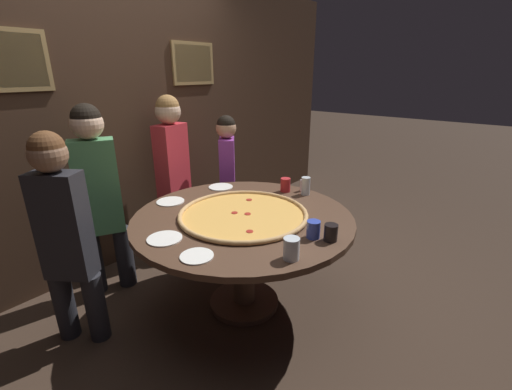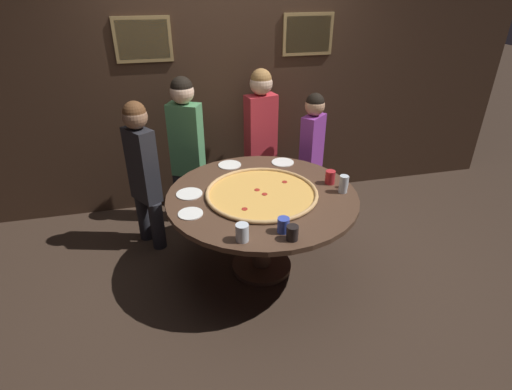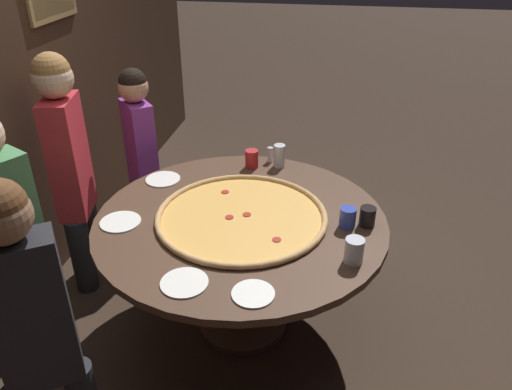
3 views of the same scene
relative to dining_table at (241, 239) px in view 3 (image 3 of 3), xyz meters
name	(u,v)px [view 3 (image 3 of 3)]	position (x,y,z in m)	size (l,w,h in m)	color
ground_plane	(242,323)	(0.00, 0.00, -0.60)	(24.00, 24.00, 0.00)	#38281E
dining_table	(241,239)	(0.00, 0.00, 0.00)	(1.53, 1.53, 0.74)	#4C3323
giant_pizza	(242,216)	(-0.01, -0.01, 0.15)	(0.90, 0.90, 0.03)	#E5A84C
drink_cup_front_edge	(279,156)	(0.64, -0.12, 0.21)	(0.07, 0.07, 0.14)	silver
drink_cup_beside_pizza	(252,159)	(0.60, 0.05, 0.19)	(0.08, 0.08, 0.11)	#B22328
drink_cup_far_left	(367,217)	(0.04, -0.65, 0.19)	(0.08, 0.08, 0.10)	black
drink_cup_near_right	(348,218)	(0.01, -0.55, 0.19)	(0.08, 0.08, 0.11)	#384CB7
drink_cup_near_left	(354,251)	(-0.28, -0.58, 0.20)	(0.09, 0.09, 0.12)	silver
white_plate_far_back	(184,283)	(-0.57, 0.13, 0.14)	(0.21, 0.21, 0.01)	white
white_plate_beside_cup	(163,179)	(0.33, 0.54, 0.14)	(0.21, 0.21, 0.01)	white
white_plate_near_front	(253,294)	(-0.58, -0.17, 0.14)	(0.18, 0.18, 0.01)	white
white_plate_left_side	(120,222)	(-0.16, 0.60, 0.14)	(0.21, 0.21, 0.01)	white
condiment_shaker	(270,154)	(0.70, -0.05, 0.19)	(0.04, 0.04, 0.10)	silver
diner_centre_back	(141,150)	(0.73, 0.84, 0.13)	(0.32, 0.30, 1.29)	#232328
diner_side_right	(6,237)	(-0.51, 0.99, 0.23)	(0.39, 0.29, 1.48)	#232328
diner_side_left	(70,162)	(0.26, 1.08, 0.24)	(0.39, 0.23, 1.49)	#232328
diner_far_right	(32,320)	(-0.92, 0.62, 0.18)	(0.30, 0.36, 1.38)	#232328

